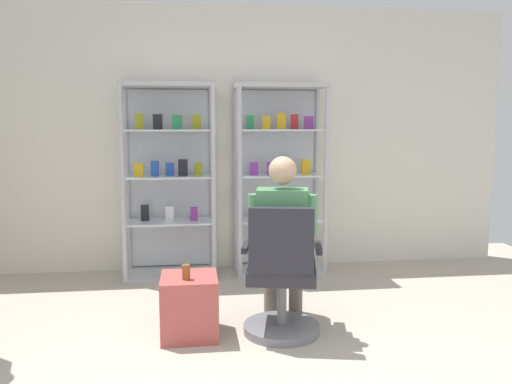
% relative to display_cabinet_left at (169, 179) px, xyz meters
% --- Properties ---
extents(back_wall, '(6.00, 0.10, 2.70)m').
position_rel_display_cabinet_left_xyz_m(back_wall, '(0.55, 0.24, 0.38)').
color(back_wall, silver).
rests_on(back_wall, ground).
extents(display_cabinet_left, '(0.90, 0.45, 1.90)m').
position_rel_display_cabinet_left_xyz_m(display_cabinet_left, '(0.00, 0.00, 0.00)').
color(display_cabinet_left, '#B7B7BC').
rests_on(display_cabinet_left, ground).
extents(display_cabinet_right, '(0.90, 0.45, 1.90)m').
position_rel_display_cabinet_left_xyz_m(display_cabinet_right, '(1.10, 0.00, -0.00)').
color(display_cabinet_right, '#B7B7BC').
rests_on(display_cabinet_right, ground).
extents(office_chair, '(0.61, 0.57, 0.96)m').
position_rel_display_cabinet_left_xyz_m(office_chair, '(0.84, -1.66, -0.58)').
color(office_chair, slate).
rests_on(office_chair, ground).
extents(seated_shopkeeper, '(0.54, 0.61, 1.29)m').
position_rel_display_cabinet_left_xyz_m(seated_shopkeeper, '(0.87, -1.50, -0.26)').
color(seated_shopkeeper, slate).
rests_on(seated_shopkeeper, ground).
extents(storage_crate, '(0.40, 0.41, 0.44)m').
position_rel_display_cabinet_left_xyz_m(storage_crate, '(0.19, -1.57, -0.75)').
color(storage_crate, '#B24C47').
rests_on(storage_crate, ground).
extents(tea_glass, '(0.06, 0.06, 0.11)m').
position_rel_display_cabinet_left_xyz_m(tea_glass, '(0.17, -1.65, -0.48)').
color(tea_glass, brown).
rests_on(tea_glass, storage_crate).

